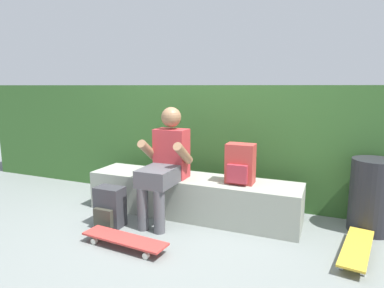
# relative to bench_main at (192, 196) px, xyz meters

# --- Properties ---
(ground_plane) EXTENTS (24.00, 24.00, 0.00)m
(ground_plane) POSITION_rel_bench_main_xyz_m (0.00, -0.35, -0.21)
(ground_plane) COLOR slate
(bench_main) EXTENTS (2.30, 0.51, 0.42)m
(bench_main) POSITION_rel_bench_main_xyz_m (0.00, 0.00, 0.00)
(bench_main) COLOR gray
(bench_main) RESTS_ON ground
(person_skater) EXTENTS (0.49, 0.62, 1.17)m
(person_skater) POSITION_rel_bench_main_xyz_m (-0.20, -0.22, 0.41)
(person_skater) COLOR #B73338
(person_skater) RESTS_ON ground
(skateboard_near_person) EXTENTS (0.81, 0.27, 0.09)m
(skateboard_near_person) POSITION_rel_bench_main_xyz_m (-0.25, -0.92, -0.14)
(skateboard_near_person) COLOR #BC3833
(skateboard_near_person) RESTS_ON ground
(skateboard_beside_bench) EXTENTS (0.32, 0.82, 0.09)m
(skateboard_beside_bench) POSITION_rel_bench_main_xyz_m (1.61, -0.31, -0.14)
(skateboard_beside_bench) COLOR gold
(skateboard_beside_bench) RESTS_ON ground
(backpack_on_bench) EXTENTS (0.28, 0.23, 0.40)m
(backpack_on_bench) POSITION_rel_bench_main_xyz_m (0.53, -0.01, 0.40)
(backpack_on_bench) COLOR #B23833
(backpack_on_bench) RESTS_ON bench_main
(backpack_on_ground) EXTENTS (0.28, 0.23, 0.40)m
(backpack_on_ground) POSITION_rel_bench_main_xyz_m (-0.64, -0.59, -0.02)
(backpack_on_ground) COLOR #333338
(backpack_on_ground) RESTS_ON ground
(hedge_row) EXTENTS (6.36, 0.72, 1.40)m
(hedge_row) POSITION_rel_bench_main_xyz_m (-0.40, 0.87, 0.49)
(hedge_row) COLOR #335D29
(hedge_row) RESTS_ON ground
(trash_bin) EXTENTS (0.41, 0.41, 0.71)m
(trash_bin) POSITION_rel_bench_main_xyz_m (1.75, 0.29, 0.14)
(trash_bin) COLOR #232328
(trash_bin) RESTS_ON ground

